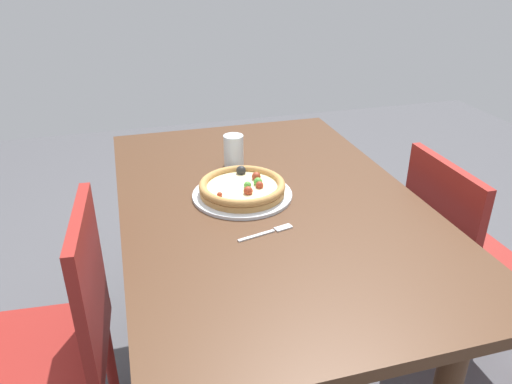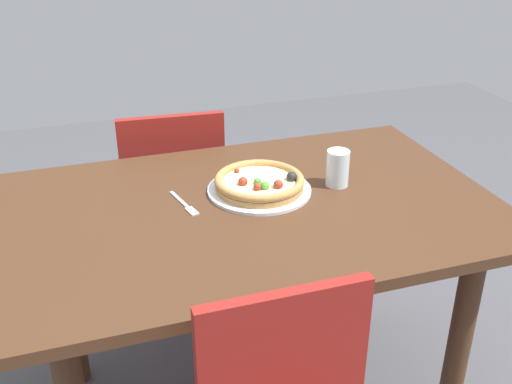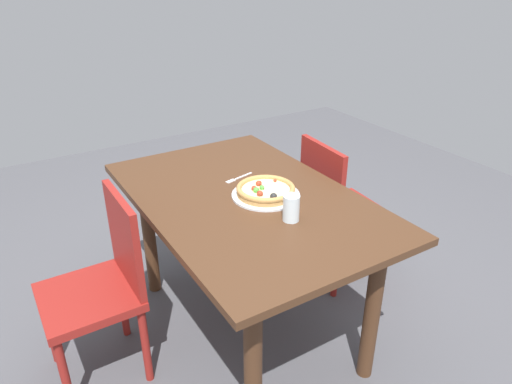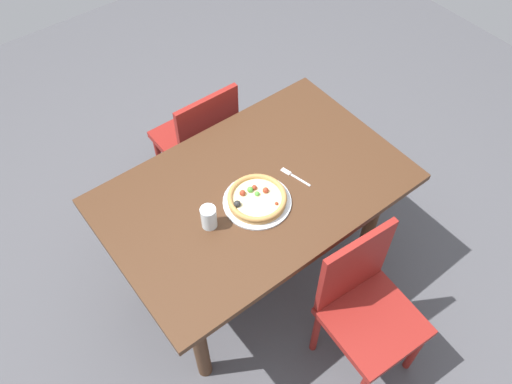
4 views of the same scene
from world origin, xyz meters
The scene contains 8 objects.
ground_plane centered at (0.00, 0.00, 0.00)m, with size 6.00×6.00×0.00m, color #4C4C51.
dining_table centered at (0.00, 0.00, 0.65)m, with size 1.40×0.90×0.77m.
chair_near centered at (0.12, -0.66, 0.47)m, with size 0.43×0.43×0.86m.
chair_far centered at (0.11, 0.66, 0.47)m, with size 0.40×0.40×0.86m.
plate centered at (-0.05, -0.08, 0.77)m, with size 0.31×0.31×0.01m, color silver.
pizza centered at (-0.05, -0.07, 0.80)m, with size 0.27×0.27×0.05m.
fork centered at (0.18, -0.06, 0.77)m, with size 0.05×0.16×0.00m.
drinking_glass centered at (-0.28, -0.05, 0.82)m, with size 0.07×0.07×0.11m, color silver.
Camera 1 is at (1.28, -0.41, 1.47)m, focal length 34.70 mm.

